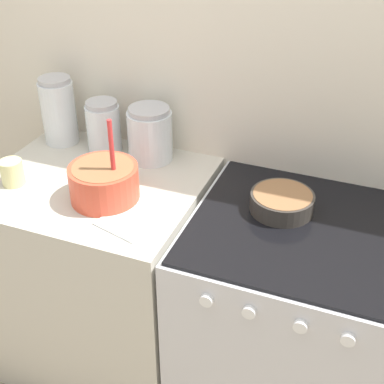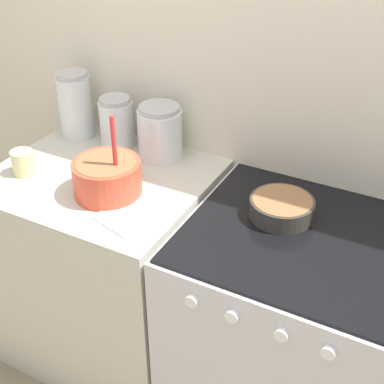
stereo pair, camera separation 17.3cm
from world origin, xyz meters
TOP-DOWN VIEW (x-y plane):
  - wall_back at (0.00, 0.71)m, footprint 4.59×0.05m
  - countertop_cabinet at (-0.40, 0.34)m, footprint 0.80×0.69m
  - stove at (0.38, 0.34)m, footprint 0.74×0.70m
  - mixing_bowl at (-0.29, 0.26)m, footprint 0.24×0.24m
  - baking_pan at (0.30, 0.41)m, footprint 0.21×0.21m
  - storage_jar_left at (-0.68, 0.58)m, footprint 0.14×0.14m
  - storage_jar_middle at (-0.47, 0.58)m, footprint 0.14×0.14m
  - storage_jar_right at (-0.27, 0.58)m, footprint 0.17×0.17m
  - tin_can at (-0.65, 0.22)m, footprint 0.08×0.08m
  - recipe_page at (-0.15, 0.19)m, footprint 0.23×0.26m

SIDE VIEW (x-z plane):
  - stove at x=0.38m, z-range 0.00..0.90m
  - countertop_cabinet at x=-0.40m, z-range 0.00..0.90m
  - recipe_page at x=-0.15m, z-range 0.90..0.91m
  - baking_pan at x=0.30m, z-range 0.90..0.97m
  - tin_can at x=-0.65m, z-range 0.90..1.00m
  - mixing_bowl at x=-0.29m, z-range 0.82..1.13m
  - storage_jar_middle at x=-0.47m, z-range 0.89..1.09m
  - storage_jar_right at x=-0.27m, z-range 0.88..1.10m
  - storage_jar_left at x=-0.68m, z-range 0.88..1.16m
  - wall_back at x=0.00m, z-range 0.00..2.40m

